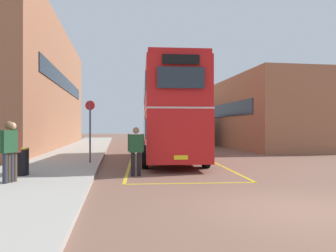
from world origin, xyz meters
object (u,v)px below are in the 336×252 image
at_px(single_deck_bus, 181,128).
at_px(pedestrian_waiting_near, 8,147).
at_px(bus_stop_sign, 90,125).
at_px(pedestrian_boarding, 136,148).
at_px(pedestrian_waiting_far, 12,147).
at_px(double_decker_bus, 169,113).
at_px(litter_bin, 21,161).

bearing_deg(single_deck_bus, pedestrian_waiting_near, -113.29).
relative_size(pedestrian_waiting_near, bus_stop_sign, 0.63).
bearing_deg(pedestrian_boarding, pedestrian_waiting_far, -157.67).
bearing_deg(double_decker_bus, pedestrian_waiting_near, -130.83).
relative_size(single_deck_bus, pedestrian_waiting_near, 5.13).
bearing_deg(double_decker_bus, pedestrian_waiting_far, -131.20).
bearing_deg(double_decker_bus, litter_bin, -138.63).
bearing_deg(bus_stop_sign, single_deck_bus, 65.76).
relative_size(double_decker_bus, pedestrian_boarding, 5.69).
relative_size(single_deck_bus, bus_stop_sign, 3.25).
distance_m(pedestrian_boarding, bus_stop_sign, 4.07).
bearing_deg(pedestrian_waiting_far, single_deck_bus, 66.68).
xyz_separation_m(pedestrian_waiting_near, litter_bin, (-0.08, 1.54, -0.59)).
bearing_deg(pedestrian_waiting_far, litter_bin, 95.22).
height_order(double_decker_bus, pedestrian_waiting_near, double_decker_bus).
distance_m(pedestrian_waiting_near, bus_stop_sign, 5.57).
relative_size(double_decker_bus, pedestrian_waiting_far, 5.67).
xyz_separation_m(single_deck_bus, bus_stop_sign, (-7.52, -16.71, 0.19)).
relative_size(single_deck_bus, litter_bin, 10.03).
distance_m(litter_bin, bus_stop_sign, 4.34).
bearing_deg(pedestrian_boarding, litter_bin, -177.96).
relative_size(pedestrian_boarding, bus_stop_sign, 0.62).
distance_m(pedestrian_waiting_near, litter_bin, 1.65).
height_order(pedestrian_waiting_far, litter_bin, pedestrian_waiting_far).
relative_size(single_deck_bus, pedestrian_waiting_far, 5.22).
relative_size(litter_bin, bus_stop_sign, 0.32).
height_order(pedestrian_boarding, bus_stop_sign, bus_stop_sign).
bearing_deg(pedestrian_waiting_near, pedestrian_boarding, 23.89).
bearing_deg(double_decker_bus, single_deck_bus, 76.63).
distance_m(single_deck_bus, bus_stop_sign, 18.33).
bearing_deg(pedestrian_boarding, pedestrian_waiting_near, -156.11).
bearing_deg(pedestrian_boarding, bus_stop_sign, 118.17).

